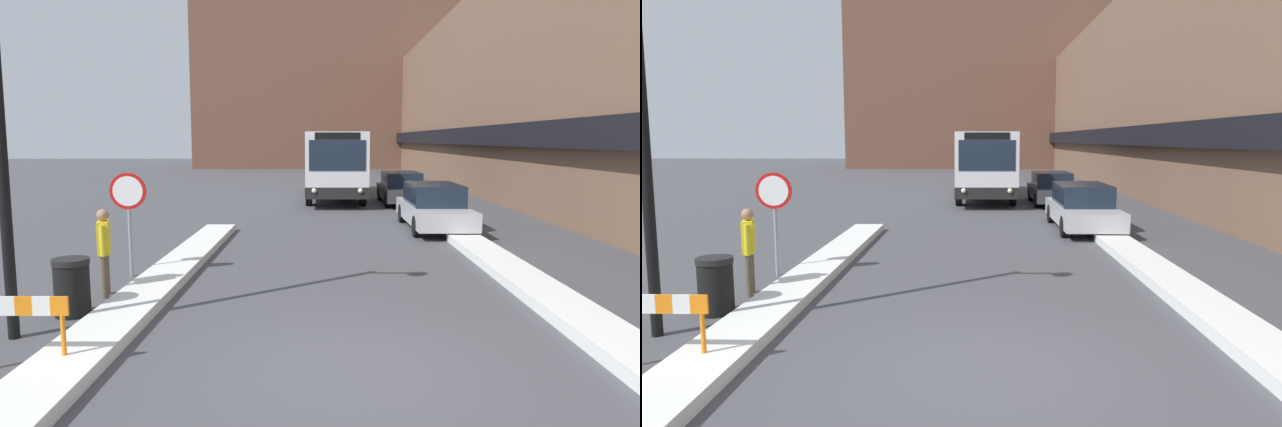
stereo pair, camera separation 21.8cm
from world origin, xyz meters
The scene contains 13 objects.
ground_plane centered at (0.00, 0.00, 0.00)m, with size 160.00×160.00×0.00m, color #47474C.
building_row_right centered at (9.98, 24.00, 5.31)m, with size 5.50×60.00×10.65m.
building_backdrop_far centered at (0.00, 53.16, 8.51)m, with size 26.00×8.00×17.03m.
snow_bank_left centered at (-3.60, 3.35, 0.09)m, with size 0.90×15.52×0.19m.
snow_bank_right centered at (3.60, 3.44, 0.11)m, with size 0.90×11.57×0.21m.
city_bus centered at (0.24, 21.17, 1.75)m, with size 2.63×10.43×3.19m.
parked_car_front centered at (3.20, 11.39, 0.73)m, with size 1.80×4.88×1.46m.
parked_car_back centered at (3.20, 18.76, 0.71)m, with size 1.80×4.73×1.42m.
stop_sign centered at (-4.43, 4.92, 1.58)m, with size 0.76×0.08×2.19m.
street_lamp centered at (-4.63, 1.16, 4.18)m, with size 1.46×0.36×6.79m.
pedestrian centered at (-4.40, 3.41, 0.97)m, with size 0.30×0.51×1.61m.
trash_bin centered at (-4.51, 2.24, 0.48)m, with size 0.59×0.59×0.95m.
construction_barricade centered at (-4.12, 0.02, 0.67)m, with size 1.10×0.06×0.94m.
Camera 1 is at (-0.46, -6.82, 2.86)m, focal length 32.00 mm.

